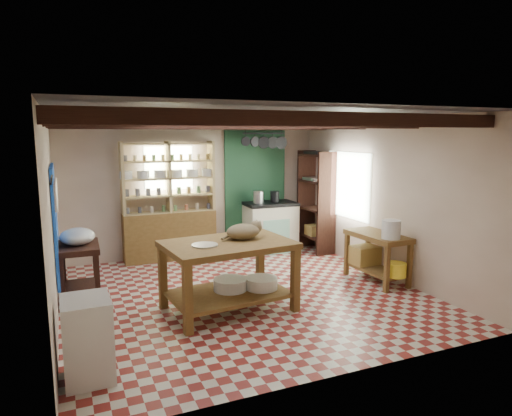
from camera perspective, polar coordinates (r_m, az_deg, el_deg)
name	(u,v)px	position (r m, az deg, el deg)	size (l,w,h in m)	color
floor	(243,295)	(6.84, -1.66, -10.76)	(5.00, 5.00, 0.02)	maroon
ceiling	(242,114)	(6.43, -1.77, 11.65)	(5.00, 5.00, 0.02)	#47474C
wall_back	(195,188)	(8.86, -7.64, 2.50)	(5.00, 0.04, 2.60)	beige
wall_front	(341,246)	(4.32, 10.55, -4.71)	(5.00, 0.04, 2.60)	beige
wall_left	(51,220)	(6.07, -24.25, -1.35)	(0.04, 5.00, 2.60)	beige
wall_right	(384,197)	(7.77, 15.72, 1.28)	(0.04, 5.00, 2.60)	beige
ceiling_beams	(242,123)	(6.43, -1.76, 10.58)	(5.00, 3.80, 0.15)	#331911
blue_wall_patch	(55,223)	(6.99, -23.79, -1.68)	(0.04, 1.40, 1.60)	blue
green_wall_patch	(255,188)	(9.25, -0.10, 2.55)	(1.30, 0.04, 2.30)	#1D492D
window_back	(169,168)	(8.68, -10.85, 4.93)	(0.90, 0.02, 0.80)	silver
window_right	(348,185)	(8.54, 11.45, 2.82)	(0.02, 1.30, 1.20)	silver
utensil_rail	(52,192)	(4.81, -24.11, 1.86)	(0.06, 0.90, 0.28)	black
pot_rack	(264,142)	(8.80, 0.98, 8.28)	(0.86, 0.12, 0.36)	black
shelving_unit	(169,201)	(8.57, -10.81, 0.84)	(1.70, 0.34, 2.20)	tan
tall_rack	(316,201)	(9.15, 7.50, 0.82)	(0.40, 0.86, 2.00)	#331911
work_table	(228,276)	(6.13, -3.47, -8.48)	(1.64, 1.09, 0.93)	brown
stove	(270,226)	(9.16, 1.75, -2.33)	(1.01, 0.68, 0.99)	white
prep_table	(80,273)	(6.93, -21.17, -7.54)	(0.55, 0.80, 0.81)	#331911
white_cabinet	(87,339)	(4.80, -20.33, -15.08)	(0.44, 0.53, 0.80)	silver
right_counter	(377,257)	(7.53, 14.85, -6.00)	(0.54, 1.08, 0.78)	brown
cat	(243,232)	(6.14, -1.61, -2.96)	(0.46, 0.35, 0.21)	olive
steel_tray	(205,245)	(5.83, -6.43, -4.63)	(0.34, 0.34, 0.02)	#B9B9C1
basin_large	(230,284)	(6.24, -3.24, -9.51)	(0.45, 0.45, 0.16)	silver
basin_small	(262,283)	(6.29, 0.70, -9.37)	(0.44, 0.44, 0.15)	silver
kettle_left	(258,197)	(8.96, 0.30, 1.38)	(0.20, 0.20, 0.23)	#B9B9C1
kettle_right	(275,197)	(9.09, 2.35, 1.44)	(0.17, 0.17, 0.22)	black
enamel_bowl	(77,236)	(6.80, -21.43, -3.33)	(0.47, 0.47, 0.23)	silver
white_bucket	(391,229)	(7.13, 16.53, -2.58)	(0.28, 0.28, 0.28)	silver
wicker_basket	(365,255)	(7.77, 13.42, -5.73)	(0.43, 0.35, 0.30)	#AC8B45
yellow_tub	(396,270)	(7.23, 17.13, -7.38)	(0.29, 0.29, 0.21)	yellow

